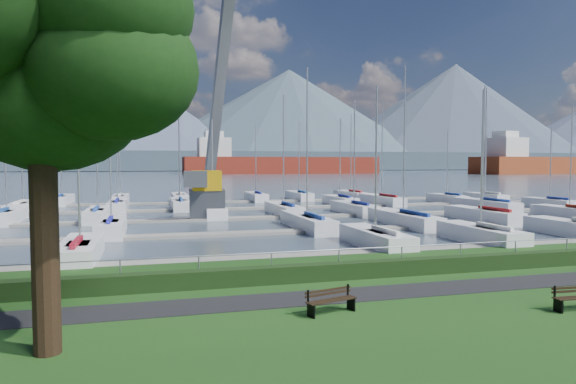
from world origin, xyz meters
name	(u,v)px	position (x,y,z in m)	size (l,w,h in m)	color
path	(392,292)	(0.00, -3.00, 0.01)	(160.00, 2.00, 0.04)	black
water	(165,173)	(0.00, 260.00, -0.40)	(800.00, 540.00, 0.20)	#3D4B5A
hedge	(364,269)	(0.00, -0.40, 0.35)	(80.00, 0.70, 0.70)	black
fence	(360,248)	(0.00, 0.00, 1.20)	(0.04, 0.04, 80.00)	gray
foothill	(162,161)	(0.00, 330.00, 6.00)	(900.00, 80.00, 12.00)	#40505E
mountains	(168,110)	(7.35, 404.62, 46.68)	(1190.00, 360.00, 115.00)	#445163
docks	(248,218)	(0.00, 26.00, -0.22)	(90.00, 41.60, 0.25)	slate
bench_left	(331,301)	(-3.19, -4.96, 0.42)	(1.85, 0.88, 0.85)	black
tree	(19,26)	(-11.96, -6.28, 8.34)	(9.06, 9.39, 13.47)	black
crane	(210,158)	(-3.24, 28.19, 5.33)	(5.13, 13.30, 22.35)	#4F5256
cargo_ship_mid	(273,165)	(47.65, 212.78, 3.62)	(91.22, 18.30, 21.50)	maroon
cargo_ship_east	(545,165)	(172.71, 181.93, 3.67)	(88.85, 32.52, 21.50)	maroon
sailboat_fleet	(221,158)	(-2.04, 29.50, 5.43)	(74.66, 49.97, 13.70)	navy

